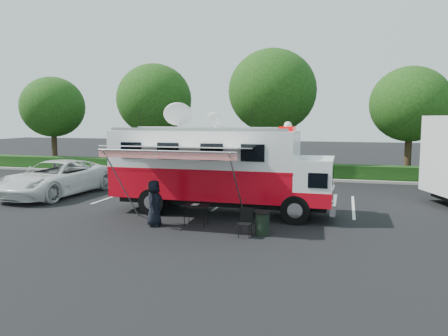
# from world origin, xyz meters

# --- Properties ---
(ground_plane) EXTENTS (120.00, 120.00, 0.00)m
(ground_plane) POSITION_xyz_m (0.00, 0.00, 0.00)
(ground_plane) COLOR black
(ground_plane) RESTS_ON ground
(back_border) EXTENTS (60.00, 6.14, 8.87)m
(back_border) POSITION_xyz_m (1.14, 12.90, 5.00)
(back_border) COLOR #9E998E
(back_border) RESTS_ON ground_plane
(stall_lines) EXTENTS (24.12, 5.50, 0.01)m
(stall_lines) POSITION_xyz_m (-0.50, 3.00, 0.00)
(stall_lines) COLOR silver
(stall_lines) RESTS_ON ground_plane
(command_truck) EXTENTS (9.45, 2.60, 4.54)m
(command_truck) POSITION_xyz_m (-0.08, -0.00, 1.94)
(command_truck) COLOR black
(command_truck) RESTS_ON ground_plane
(awning) EXTENTS (5.16, 2.66, 3.11)m
(awning) POSITION_xyz_m (-0.93, -2.70, 2.92)
(awning) COLOR silver
(awning) RESTS_ON ground_plane
(white_suv) EXTENTS (3.49, 6.83, 1.84)m
(white_suv) POSITION_xyz_m (-9.55, 1.79, 0.00)
(white_suv) COLOR silver
(white_suv) RESTS_ON ground_plane
(person) EXTENTS (0.68, 0.93, 1.75)m
(person) POSITION_xyz_m (-1.82, -2.79, 0.00)
(person) COLOR black
(person) RESTS_ON ground_plane
(folding_table) EXTENTS (0.95, 0.67, 0.80)m
(folding_table) POSITION_xyz_m (-0.31, -2.29, 0.75)
(folding_table) COLOR black
(folding_table) RESTS_ON ground_plane
(folding_chair) EXTENTS (0.52, 0.55, 0.98)m
(folding_chair) POSITION_xyz_m (1.84, -3.29, 0.58)
(folding_chair) COLOR black
(folding_chair) RESTS_ON ground_plane
(trash_bin) EXTENTS (0.54, 0.54, 0.81)m
(trash_bin) POSITION_xyz_m (2.37, -3.00, 0.41)
(trash_bin) COLOR black
(trash_bin) RESTS_ON ground_plane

